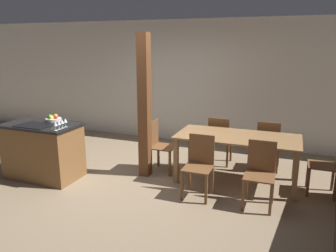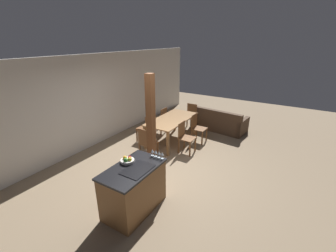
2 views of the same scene
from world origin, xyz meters
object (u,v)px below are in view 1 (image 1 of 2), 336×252
kitchen_island (43,151)px  dining_chair_near_left (199,165)px  wine_glass_near (55,124)px  wine_glass_middle (59,123)px  wine_glass_end (65,121)px  dining_chair_head_end (160,145)px  dining_chair_near_right (260,173)px  dining_chair_foot_end (328,164)px  wine_glass_far (62,122)px  dining_table (237,142)px  timber_post (144,107)px  dining_chair_far_right (268,145)px  fruit_bowl (53,119)px  dining_chair_far_left (219,140)px

kitchen_island → dining_chair_near_left: size_ratio=1.37×
wine_glass_near → wine_glass_middle: size_ratio=1.00×
wine_glass_end → dining_chair_head_end: 1.63m
dining_chair_near_right → dining_chair_foot_end: bearing=37.4°
dining_chair_near_left → wine_glass_far: bearing=-169.1°
wine_glass_far → dining_table: bearing=23.5°
wine_glass_end → dining_table: bearing=22.1°
dining_chair_near_left → timber_post: bearing=158.3°
dining_chair_near_left → dining_chair_near_right: bearing=0.0°
dining_table → dining_chair_far_right: bearing=58.0°
dining_chair_near_right → fruit_bowl: bearing=-178.9°
kitchen_island → wine_glass_far: size_ratio=8.78×
kitchen_island → dining_table: kitchen_island is taller
dining_chair_far_left → wine_glass_end: bearing=39.5°
wine_glass_near → dining_chair_foot_end: 4.04m
kitchen_island → dining_table: bearing=17.4°
kitchen_island → timber_post: (1.55, 0.68, 0.72)m
timber_post → wine_glass_far: bearing=-140.7°
wine_glass_middle → dining_table: 2.77m
dining_table → dining_chair_near_left: dining_chair_near_left is taller
wine_glass_end → dining_chair_near_left: bearing=8.9°
dining_chair_near_left → dining_chair_far_left: (0.00, 1.37, 0.00)m
wine_glass_near → dining_chair_far_left: (2.06, 1.92, -0.55)m
fruit_bowl → timber_post: timber_post is taller
fruit_bowl → dining_chair_far_left: 2.93m
fruit_bowl → dining_chair_near_left: size_ratio=0.29×
wine_glass_end → dining_chair_far_right: bearing=30.2°
dining_chair_near_left → dining_chair_near_right: (0.86, 0.00, 0.00)m
wine_glass_end → dining_chair_near_left: (2.06, 0.32, -0.55)m
wine_glass_far → dining_chair_near_right: (2.91, 0.40, -0.55)m
fruit_bowl → wine_glass_middle: bearing=-42.5°
kitchen_island → fruit_bowl: (0.10, 0.20, 0.51)m
dining_chair_far_right → dining_chair_near_left: bearing=58.0°
dining_chair_head_end → wine_glass_near: bearing=136.8°
dining_table → dining_chair_near_left: (-0.43, -0.69, -0.20)m
fruit_bowl → wine_glass_end: (0.45, -0.26, 0.06)m
dining_chair_near_right → dining_chair_far_right: size_ratio=1.00×
wine_glass_far → dining_chair_far_left: size_ratio=0.16×
dining_chair_far_left → dining_chair_head_end: size_ratio=1.00×
dining_chair_far_right → timber_post: size_ratio=0.38×
wine_glass_far → dining_chair_foot_end: size_ratio=0.16×
dining_chair_far_left → dining_chair_foot_end: bearing=158.6°
dining_table → timber_post: size_ratio=0.81×
dining_chair_far_left → dining_chair_near_right: bearing=122.0°
kitchen_island → dining_chair_near_right: bearing=4.3°
wine_glass_middle → timber_post: (1.00, 0.89, 0.15)m
wine_glass_middle → dining_chair_far_right: bearing=32.3°
fruit_bowl → wine_glass_near: bearing=-47.3°
dining_table → dining_chair_foot_end: bearing=0.0°
wine_glass_far → dining_chair_near_left: size_ratio=0.16×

